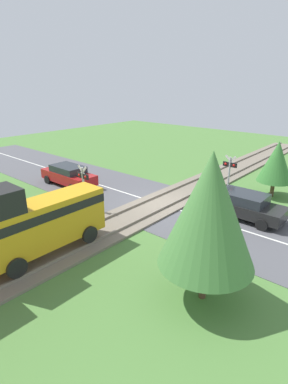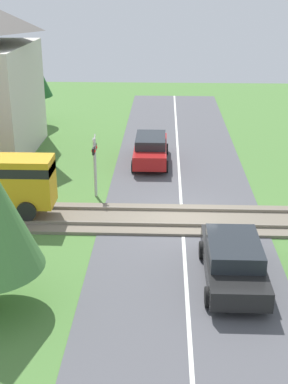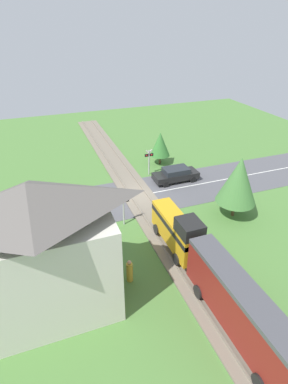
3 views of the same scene
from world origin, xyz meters
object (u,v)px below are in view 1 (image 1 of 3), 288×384
object	(u,v)px
car_far_side	(68,175)
car_near_crossing	(242,204)
crossing_signal_west_approach	(229,171)
crossing_signal_east_approach	(83,183)

from	to	relation	value
car_far_side	car_near_crossing	bearing A→B (deg)	-165.88
crossing_signal_west_approach	crossing_signal_east_approach	world-z (taller)	same
crossing_signal_west_approach	crossing_signal_east_approach	xyz separation A→B (m)	(4.91, 7.38, 0.00)
car_far_side	crossing_signal_east_approach	bearing A→B (deg)	154.01
car_far_side	crossing_signal_west_approach	distance (m)	10.86
car_far_side	crossing_signal_east_approach	distance (m)	5.23
car_far_side	crossing_signal_west_approach	size ratio (longest dim) A/B	1.64
car_near_crossing	car_far_side	world-z (taller)	car_far_side
crossing_signal_west_approach	crossing_signal_east_approach	size ratio (longest dim) A/B	1.00
car_near_crossing	crossing_signal_east_approach	xyz separation A→B (m)	(6.83, 5.13, 1.02)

